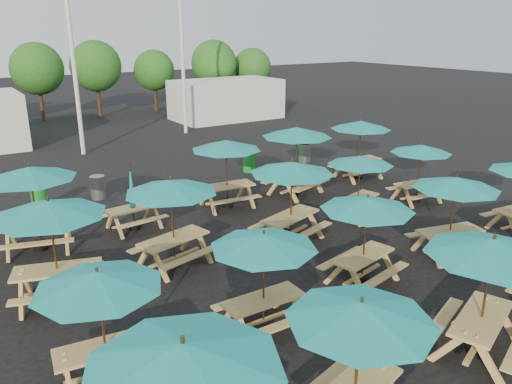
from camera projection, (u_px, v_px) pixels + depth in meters
ground at (284, 241)px, 14.48m from camera, size 120.00×120.00×0.00m
picnic_unit_0 at (184, 364)px, 5.82m from camera, size 2.82×2.82×2.48m
picnic_unit_1 at (98, 285)px, 8.14m from camera, size 2.40×2.40×2.17m
picnic_unit_2 at (49, 213)px, 10.68m from camera, size 3.04×3.04×2.42m
picnic_unit_3 at (30, 177)px, 13.28m from camera, size 2.98×2.98×2.43m
picnic_unit_4 at (361, 318)px, 7.13m from camera, size 2.71×2.71×2.23m
picnic_unit_5 at (264, 245)px, 9.69m from camera, size 2.17×2.17×2.15m
picnic_unit_6 at (171, 190)px, 12.39m from camera, size 2.83×2.83×2.35m
picnic_unit_7 at (133, 202)px, 15.15m from camera, size 1.79×1.60×2.11m
picnic_unit_8 at (492, 253)px, 8.85m from camera, size 3.05×3.05×2.39m
picnic_unit_9 at (367, 208)px, 11.57m from camera, size 2.60×2.60×2.21m
picnic_unit_10 at (292, 171)px, 13.89m from camera, size 2.97×2.97×2.40m
picnic_unit_11 at (226, 148)px, 16.66m from camera, size 2.58×2.58×2.38m
picnic_unit_13 at (456, 187)px, 12.98m from camera, size 2.71×2.71×2.25m
picnic_unit_14 at (360, 163)px, 15.77m from camera, size 2.53×2.53×2.09m
picnic_unit_15 at (297, 135)px, 17.95m from camera, size 3.13×3.13×2.55m
picnic_unit_18 at (421, 152)px, 17.25m from camera, size 2.37×2.37×2.09m
picnic_unit_19 at (361, 128)px, 19.92m from camera, size 2.47×2.47×2.41m
waste_bin_0 at (40, 200)px, 16.73m from camera, size 0.53×0.53×0.85m
waste_bin_1 at (98, 187)px, 18.03m from camera, size 0.53×0.53×0.85m
waste_bin_2 at (249, 162)px, 21.41m from camera, size 0.53×0.53×0.85m
waste_bin_3 at (305, 153)px, 23.01m from camera, size 0.53×0.53×0.85m
waste_bin_4 at (305, 153)px, 22.99m from camera, size 0.53×0.53×0.85m
mast_0 at (70, 26)px, 22.71m from camera, size 0.20×0.20×12.00m
mast_1 at (181, 26)px, 27.67m from camera, size 0.20×0.20×12.00m
event_tent_1 at (226, 99)px, 33.86m from camera, size 7.00×4.00×2.60m
tree_3 at (37, 69)px, 32.17m from camera, size 3.36×3.36×5.09m
tree_4 at (96, 66)px, 33.69m from camera, size 3.41×3.41×5.17m
tree_5 at (154, 70)px, 36.42m from camera, size 2.94×2.94×4.45m
tree_6 at (214, 63)px, 36.94m from camera, size 3.38×3.38×5.13m
tree_7 at (252, 67)px, 38.86m from camera, size 2.95×2.95×4.48m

